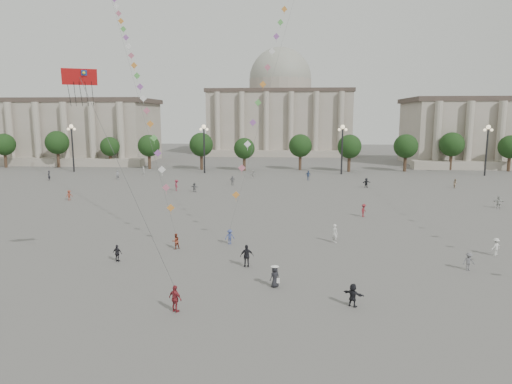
{
  "coord_description": "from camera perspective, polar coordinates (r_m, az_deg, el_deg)",
  "views": [
    {
      "loc": [
        4.21,
        -29.22,
        12.31
      ],
      "look_at": [
        0.98,
        12.0,
        5.48
      ],
      "focal_mm": 32.0,
      "sensor_mm": 36.0,
      "label": 1
    }
  ],
  "objects": [
    {
      "name": "person_crowd_7",
      "position": [
        70.32,
        28.06,
        -1.11
      ],
      "size": [
        1.64,
        0.68,
        1.72
      ],
      "primitive_type": "imported",
      "rotation": [
        0.0,
        0.0,
        3.03
      ],
      "color": "beige",
      "rests_on": "ground"
    },
    {
      "name": "ground",
      "position": [
        31.98,
        -3.53,
        -13.28
      ],
      "size": [
        360.0,
        360.0,
        0.0
      ],
      "primitive_type": "plane",
      "color": "#52504D",
      "rests_on": "ground"
    },
    {
      "name": "person_crowd_9",
      "position": [
        82.52,
        13.63,
        1.13
      ],
      "size": [
        1.66,
        1.02,
        1.71
      ],
      "primitive_type": "imported",
      "rotation": [
        0.0,
        0.0,
        0.35
      ],
      "color": "black",
      "rests_on": "ground"
    },
    {
      "name": "lamp_post_mid_west",
      "position": [
        101.18,
        -6.51,
        6.51
      ],
      "size": [
        2.0,
        0.9,
        10.65
      ],
      "color": "#262628",
      "rests_on": "ground"
    },
    {
      "name": "person_crowd_20",
      "position": [
        46.36,
        27.77,
        -6.09
      ],
      "size": [
        1.21,
        1.06,
        1.63
      ],
      "primitive_type": "imported",
      "rotation": [
        0.0,
        0.0,
        3.68
      ],
      "color": "silver",
      "rests_on": "ground"
    },
    {
      "name": "person_crowd_3",
      "position": [
        31.24,
        12.01,
        -12.5
      ],
      "size": [
        1.47,
        1.15,
        1.56
      ],
      "primitive_type": "imported",
      "rotation": [
        0.0,
        0.0,
        2.59
      ],
      "color": "black",
      "rests_on": "ground"
    },
    {
      "name": "tourist_0",
      "position": [
        30.2,
        -10.05,
        -13.0
      ],
      "size": [
        1.12,
        0.89,
        1.77
      ],
      "primitive_type": "imported",
      "rotation": [
        0.0,
        0.0,
        2.62
      ],
      "color": "maroon",
      "rests_on": "ground"
    },
    {
      "name": "hall_west",
      "position": [
        146.45,
        -28.48,
        6.74
      ],
      "size": [
        84.0,
        26.22,
        17.2
      ],
      "color": "gray",
      "rests_on": "ground"
    },
    {
      "name": "person_crowd_12",
      "position": [
        76.3,
        -7.7,
        0.58
      ],
      "size": [
        1.45,
        0.77,
        1.49
      ],
      "primitive_type": "imported",
      "rotation": [
        0.0,
        0.0,
        2.89
      ],
      "color": "slate",
      "rests_on": "ground"
    },
    {
      "name": "person_crowd_0",
      "position": [
        90.06,
        6.54,
        2.07
      ],
      "size": [
        1.14,
        0.52,
        1.91
      ],
      "primitive_type": "imported",
      "rotation": [
        0.0,
        0.0,
        0.04
      ],
      "color": "#394F81",
      "rests_on": "ground"
    },
    {
      "name": "person_crowd_6",
      "position": [
        41.09,
        25.05,
        -7.87
      ],
      "size": [
        1.05,
        0.7,
        1.5
      ],
      "primitive_type": "imported",
      "rotation": [
        0.0,
        0.0,
        0.16
      ],
      "color": "slate",
      "rests_on": "ground"
    },
    {
      "name": "kite_train_west",
      "position": [
        63.44,
        -16.07,
        17.98
      ],
      "size": [
        20.5,
        33.92,
        55.04
      ],
      "color": "#3F3F3F",
      "rests_on": "ground"
    },
    {
      "name": "tourist_4",
      "position": [
        38.08,
        -1.16,
        -7.99
      ],
      "size": [
        1.18,
        0.66,
        1.89
      ],
      "primitive_type": "imported",
      "rotation": [
        0.0,
        0.0,
        3.33
      ],
      "color": "black",
      "rests_on": "ground"
    },
    {
      "name": "lamp_post_mid_east",
      "position": [
        99.92,
        10.74,
        6.37
      ],
      "size": [
        2.0,
        0.9,
        10.65
      ],
      "color": "#262628",
      "rests_on": "ground"
    },
    {
      "name": "kite_flyer_1",
      "position": [
        44.78,
        -3.29,
        -5.61
      ],
      "size": [
        1.07,
        0.79,
        1.48
      ],
      "primitive_type": "imported",
      "rotation": [
        0.0,
        0.0,
        0.28
      ],
      "color": "#3A4783",
      "rests_on": "ground"
    },
    {
      "name": "hat_person",
      "position": [
        33.82,
        2.38,
        -10.45
      ],
      "size": [
        0.92,
        0.88,
        1.69
      ],
      "color": "black",
      "rests_on": "ground"
    },
    {
      "name": "tree_row",
      "position": [
        107.52,
        2.24,
        5.68
      ],
      "size": [
        137.12,
        5.12,
        8.0
      ],
      "color": "#3A271D",
      "rests_on": "ground"
    },
    {
      "name": "person_crowd_19",
      "position": [
        98.04,
        -24.47,
        1.89
      ],
      "size": [
        0.53,
        0.74,
        1.92
      ],
      "primitive_type": "imported",
      "rotation": [
        0.0,
        0.0,
        4.81
      ],
      "color": "black",
      "rests_on": "ground"
    },
    {
      "name": "dragon_kite",
      "position": [
        32.81,
        -21.02,
        11.93
      ],
      "size": [
        4.45,
        2.05,
        15.12
      ],
      "color": "red",
      "rests_on": "ground"
    },
    {
      "name": "person_crowd_21",
      "position": [
        94.72,
        -16.9,
        2.07
      ],
      "size": [
        0.79,
        0.79,
        1.85
      ],
      "primitive_type": "imported",
      "rotation": [
        0.0,
        0.0,
        0.81
      ],
      "color": "slate",
      "rests_on": "ground"
    },
    {
      "name": "person_crowd_8",
      "position": [
        58.33,
        13.31,
        -2.25
      ],
      "size": [
        1.05,
        1.21,
        1.62
      ],
      "primitive_type": "imported",
      "rotation": [
        0.0,
        0.0,
        1.03
      ],
      "color": "maroon",
      "rests_on": "ground"
    },
    {
      "name": "person_crowd_2",
      "position": [
        73.45,
        -22.32,
        -0.38
      ],
      "size": [
        1.06,
        1.11,
        1.52
      ],
      "primitive_type": "imported",
      "rotation": [
        0.0,
        0.0,
        0.87
      ],
      "color": "brown",
      "rests_on": "ground"
    },
    {
      "name": "person_crowd_17",
      "position": [
        77.72,
        -9.9,
        0.83
      ],
      "size": [
        1.18,
        1.41,
        1.9
      ],
      "primitive_type": "imported",
      "rotation": [
        0.0,
        0.0,
        2.04
      ],
      "color": "maroon",
      "rests_on": "ground"
    },
    {
      "name": "person_crowd_16",
      "position": [
        83.17,
        -2.98,
        1.45
      ],
      "size": [
        1.08,
        0.69,
        1.72
      ],
      "primitive_type": "imported",
      "rotation": [
        0.0,
        0.0,
        0.3
      ],
      "color": "slate",
      "rests_on": "ground"
    },
    {
      "name": "person_crowd_10",
      "position": [
        99.99,
        -13.86,
        2.57
      ],
      "size": [
        0.76,
        0.82,
        1.87
      ],
      "primitive_type": "imported",
      "rotation": [
        0.0,
        0.0,
        2.18
      ],
      "color": "#B3B2AF",
      "rests_on": "ground"
    },
    {
      "name": "tourist_1",
      "position": [
        41.25,
        -16.94,
        -7.33
      ],
      "size": [
        0.93,
        0.56,
        1.49
      ],
      "primitive_type": "imported",
      "rotation": [
        0.0,
        0.0,
        2.9
      ],
      "color": "black",
      "rests_on": "ground"
    },
    {
      "name": "lamp_post_far_west",
      "position": [
        110.86,
        -22.01,
        6.14
      ],
      "size": [
        2.0,
        0.9,
        10.65
      ],
      "color": "#262628",
      "rests_on": "ground"
    },
    {
      "name": "person_crowd_13",
      "position": [
        45.89,
        9.82,
        -5.11
      ],
      "size": [
        0.78,
        0.81,
        1.88
      ],
      "primitive_type": "imported",
      "rotation": [
        0.0,
        0.0,
        2.25
      ],
      "color": "silver",
      "rests_on": "ground"
    },
    {
      "name": "person_crowd_4",
      "position": [
        92.95,
        -0.38,
        2.24
      ],
      "size": [
        1.45,
        1.12,
        1.53
      ],
      "primitive_type": "imported",
      "rotation": [
        0.0,
        0.0,
        3.68
      ],
      "color": "beige",
      "rests_on": "ground"
    },
    {
      "name": "person_crowd_18",
      "position": [
        86.84,
        23.63,
        0.98
      ],
      "size": [
        0.73,
        0.87,
        1.62
      ],
      "primitive_type": "imported",
      "rotation": [
        0.0,
        0.0,
        1.72
      ],
      "color": "tan",
      "rests_on": "ground"
    },
    {
      "name": "hall_central",
      "position": [
        158.5,
        3.0,
        10.06
      ],
      "size": [
        48.3,
        34.3,
        35.5
      ],
      "color": "gray",
      "rests_on": "ground"
    },
    {
      "name": "kite_flyer_0",
      "position": [
        43.82,
        -10.0,
        -6.07
      ],
      "size": [
        0.92,
        0.88,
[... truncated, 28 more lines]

